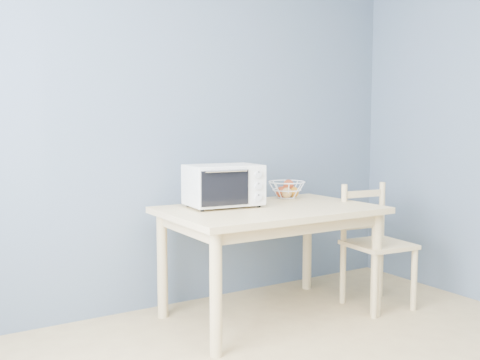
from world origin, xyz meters
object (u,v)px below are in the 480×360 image
dining_table (270,222)px  dining_chair (375,246)px  fruit_basket (287,189)px  toaster_oven (221,185)px

dining_table → dining_chair: (0.78, -0.20, -0.22)m
fruit_basket → dining_chair: fruit_basket is taller
toaster_oven → fruit_basket: 0.66m
toaster_oven → fruit_basket: bearing=16.4°
toaster_oven → dining_chair: size_ratio=0.58×
toaster_oven → fruit_basket: (0.64, 0.13, -0.08)m
toaster_oven → dining_table: bearing=-26.6°
fruit_basket → dining_table: bearing=-140.3°
fruit_basket → dining_chair: size_ratio=0.39×
toaster_oven → dining_chair: 1.21m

